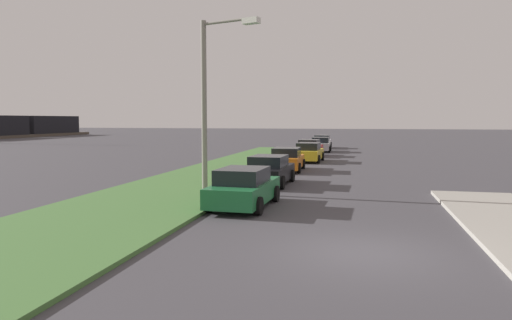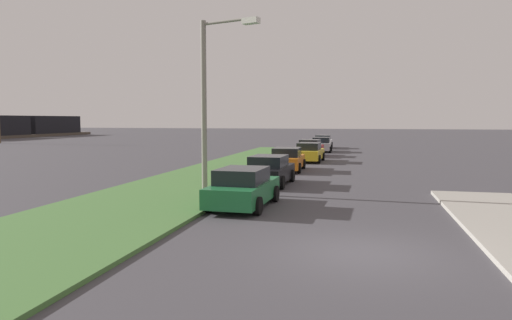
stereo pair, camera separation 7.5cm
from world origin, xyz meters
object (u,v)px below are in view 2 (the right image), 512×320
Objects in this scene: parked_car_red at (310,148)px; parked_car_silver at (321,145)px; parked_car_yellow at (309,152)px; parked_car_black at (269,171)px; parked_car_green at (243,188)px; parked_car_white at (323,142)px; parked_car_orange at (287,159)px; streetlight at (210,93)px.

parked_car_red is 1.01× the size of parked_car_silver.
parked_car_black is at bearing 179.45° from parked_car_yellow.
parked_car_green and parked_car_silver have the same top height.
parked_car_green and parked_car_white have the same top height.
parked_car_orange is 1.00× the size of parked_car_yellow.
parked_car_white is 33.87m from streetlight.
parked_car_green is at bearing 178.07° from parked_car_silver.
parked_car_black is 6.53m from parked_car_orange.
parked_car_green is 1.01× the size of parked_car_white.
parked_car_yellow is 5.58m from parked_car_red.
parked_car_white is at bearing 2.22° from parked_car_green.
parked_car_red is at bearing 173.62° from parked_car_silver.
parked_car_green and parked_car_orange have the same top height.
parked_car_yellow and parked_car_white have the same top height.
parked_car_green is at bearing -142.67° from streetlight.
parked_car_green and parked_car_yellow have the same top height.
parked_car_black is at bearing -176.66° from parked_car_red.
parked_car_yellow is (13.16, -0.51, 0.00)m from parked_car_black.
streetlight reaches higher than parked_car_black.
parked_car_green is 1.00× the size of parked_car_black.
parked_car_orange is at bearing 2.93° from parked_car_black.
parked_car_green is 24.73m from parked_car_red.
parked_car_silver is 0.58× the size of streetlight.
streetlight is at bearing 178.11° from parked_car_red.
parked_car_green is 0.99× the size of parked_car_red.
parked_car_black is at bearing 179.85° from parked_car_orange.
parked_car_orange is 1.00× the size of parked_car_silver.
parked_car_white is (36.50, 0.10, 0.00)m from parked_car_green.
parked_car_black is at bearing -32.64° from streetlight.
parked_car_red is at bearing -1.96° from parked_car_orange.
streetlight reaches higher than parked_car_silver.
parked_car_silver is (11.25, 0.05, 0.00)m from parked_car_yellow.
parked_car_red is at bearing 2.62° from parked_car_green.
parked_car_yellow is (19.18, -0.30, 0.00)m from parked_car_green.
streetlight is at bearing 167.73° from parked_car_orange.
parked_car_orange is at bearing 178.42° from parked_car_white.
parked_car_orange is 0.99× the size of parked_car_red.
parked_car_orange and parked_car_red have the same top height.
parked_car_green is at bearing -176.18° from parked_car_red.
streetlight is (-27.53, 2.46, 3.67)m from parked_car_silver.
parked_car_orange is 10.49m from streetlight.
parked_car_yellow is at bearing -7.06° from parked_car_orange.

